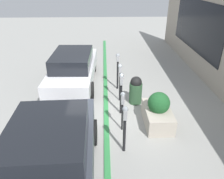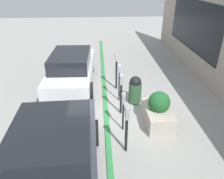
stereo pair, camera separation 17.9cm
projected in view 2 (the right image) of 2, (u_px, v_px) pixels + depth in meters
The scene contains 11 objects.
ground_plane at pixel (108, 113), 7.70m from camera, with size 40.00×40.00×0.00m, color #999993.
curb_strip at pixel (106, 113), 7.69m from camera, with size 19.00×0.16×0.04m.
parking_meter_nearest at pixel (127, 122), 5.62m from camera, with size 0.19×0.16×1.43m.
parking_meter_second at pixel (123, 103), 6.44m from camera, with size 0.17×0.14×1.33m.
parking_meter_middle at pixel (121, 87), 7.26m from camera, with size 0.18×0.15×1.51m.
parking_meter_fourth at pixel (119, 73), 7.98m from camera, with size 0.18×0.16×1.50m.
parking_meter_farthest at pixel (116, 66), 8.89m from camera, with size 0.19×0.16×1.56m.
planter_box at pixel (158, 111), 6.99m from camera, with size 1.46×0.81×1.13m.
parked_car_front at pixel (55, 153), 4.79m from camera, with size 3.97×1.93×1.65m.
parked_car_middle at pixel (72, 68), 9.39m from camera, with size 4.52×1.90×1.48m.
trash_bin at pixel (135, 90), 8.12m from camera, with size 0.47×0.47×1.07m.
Camera 2 is at (-6.43, 0.29, 4.31)m, focal length 35.00 mm.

